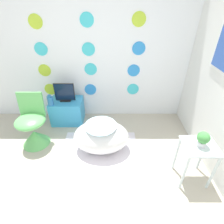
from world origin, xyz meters
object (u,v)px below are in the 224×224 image
object	(u,v)px
tv	(64,93)
potted_plant_left	(202,138)
chair	(32,129)
bathtub	(101,137)
vase	(50,101)

from	to	relation	value
tv	potted_plant_left	distance (m)	2.28
chair	bathtub	bearing A→B (deg)	-6.74
tv	chair	bearing A→B (deg)	-123.58
bathtub	vase	world-z (taller)	vase
tv	vase	distance (m)	0.28
bathtub	chair	distance (m)	1.09
bathtub	tv	bearing A→B (deg)	132.35
bathtub	tv	xyz separation A→B (m)	(-0.68, 0.74, 0.37)
vase	chair	bearing A→B (deg)	-111.57
tv	potted_plant_left	xyz separation A→B (m)	(1.88, -1.29, 0.09)
bathtub	vase	bearing A→B (deg)	146.62
chair	potted_plant_left	distance (m)	2.42
tv	vase	bearing A→B (deg)	-146.35
tv	potted_plant_left	bearing A→B (deg)	-34.41
tv	vase	size ratio (longest dim) A/B	1.86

